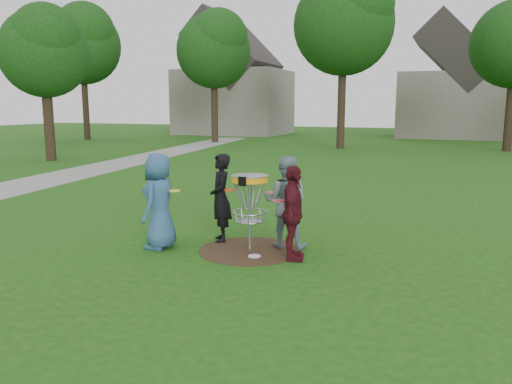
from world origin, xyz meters
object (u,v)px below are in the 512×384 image
at_px(player_black, 221,198).
at_px(player_maroon, 293,213).
at_px(disc_golf_basket, 250,194).
at_px(player_blue, 159,201).
at_px(player_grey, 285,202).

distance_m(player_black, player_maroon, 1.72).
xyz_separation_m(player_black, player_maroon, (1.60, -0.62, -0.04)).
height_order(player_black, disc_golf_basket, player_black).
xyz_separation_m(player_black, disc_golf_basket, (0.74, -0.39, 0.19)).
xyz_separation_m(player_blue, player_grey, (2.06, 0.89, -0.03)).
relative_size(player_blue, player_black, 1.03).
relative_size(player_black, player_grey, 1.00).
bearing_deg(disc_golf_basket, player_black, 152.32).
height_order(player_blue, player_black, player_blue).
xyz_separation_m(player_black, player_grey, (1.24, 0.08, 0.00)).
distance_m(player_blue, player_maroon, 2.42).
xyz_separation_m(player_grey, player_maroon, (0.35, -0.70, -0.04)).
distance_m(player_blue, player_grey, 2.24).
bearing_deg(player_blue, player_black, 130.87).
distance_m(player_grey, player_maroon, 0.78).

